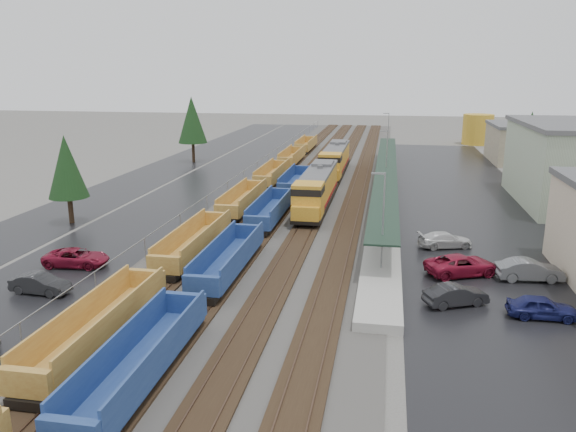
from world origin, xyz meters
name	(u,v)px	position (x,y,z in m)	size (l,w,h in m)	color
ground	(159,418)	(0.00, 0.00, 0.00)	(360.00, 360.00, 0.00)	#56544F
ballast_strip	(320,177)	(0.00, 60.00, 0.04)	(20.00, 160.00, 0.08)	#302D2B
trackbed	(320,176)	(0.00, 60.00, 0.16)	(14.60, 160.00, 0.22)	black
west_parking_lot	(222,174)	(-15.00, 60.00, 0.01)	(10.00, 160.00, 0.02)	black
west_road	(160,172)	(-25.00, 60.00, 0.01)	(9.00, 160.00, 0.02)	black
east_commuter_lot	(463,196)	(19.00, 50.00, 0.01)	(16.00, 100.00, 0.02)	black
station_platform	(385,188)	(9.50, 50.01, 0.73)	(3.00, 80.00, 8.00)	#9E9B93
chainlink_fence	(255,166)	(-9.50, 58.44, 1.61)	(0.08, 160.04, 2.02)	gray
distant_hills	(482,111)	(44.79, 210.68, 0.00)	(301.00, 140.00, 25.20)	#51644E
tree_west_near	(66,167)	(-22.00, 30.00, 5.82)	(3.96, 3.96, 9.00)	#332316
tree_west_far	(192,120)	(-23.00, 70.00, 7.12)	(4.84, 4.84, 11.00)	#332316
tree_east	(530,138)	(28.00, 58.00, 6.47)	(4.40, 4.40, 10.00)	#332316
locomotive_lead	(317,189)	(2.00, 40.13, 2.38)	(2.99, 19.68, 4.45)	black
locomotive_trail	(335,160)	(2.00, 61.13, 2.38)	(2.99, 19.68, 4.45)	black
well_string_yellow	(243,201)	(-6.00, 38.18, 1.14)	(2.56, 110.59, 2.27)	#A46D2D
well_string_blue	(229,260)	(-2.00, 18.48, 1.14)	(2.56, 76.62, 2.27)	navy
storage_tank	(478,129)	(28.03, 103.32, 3.14)	(6.28, 6.28, 6.28)	gold
parked_car_west_b	(40,284)	(-13.89, 12.34, 0.70)	(4.23, 1.48, 1.39)	black
parked_car_west_c	(76,258)	(-14.43, 17.98, 0.71)	(5.09, 2.35, 1.42)	maroon
parked_car_east_a	(456,295)	(14.48, 15.36, 0.70)	(4.28, 1.49, 1.41)	black
parked_car_east_b	(462,265)	(15.56, 21.38, 0.78)	(5.60, 2.58, 1.56)	maroon
parked_car_east_c	(445,240)	(14.93, 28.22, 0.69)	(4.73, 1.92, 1.37)	silver
parked_car_east_d	(542,307)	(19.60, 14.25, 0.72)	(4.22, 1.70, 1.44)	#15194F
parked_car_east_e	(529,270)	(20.35, 21.08, 0.79)	(4.80, 1.68, 1.58)	#5C5E61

